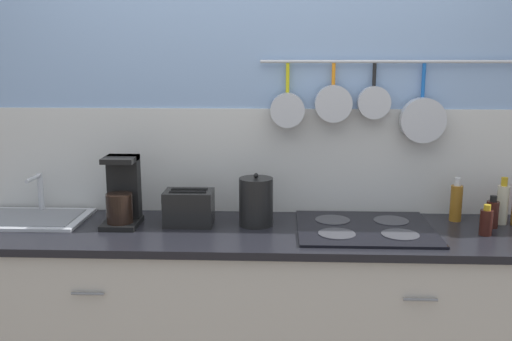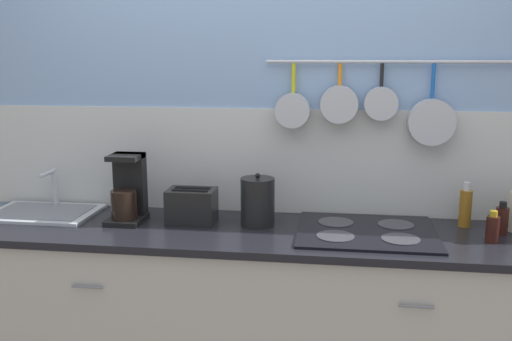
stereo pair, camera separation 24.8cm
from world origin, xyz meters
name	(u,v)px [view 1 (the left image)]	position (x,y,z in m)	size (l,w,h in m)	color
wall_back	(259,142)	(0.00, 0.35, 1.28)	(7.20, 0.16, 2.60)	#84A3CC
cabinet_base	(255,326)	(0.00, 0.00, 0.45)	(2.78, 0.60, 0.89)	#B7B2A8
countertop	(255,234)	(0.00, 0.00, 0.91)	(2.82, 0.62, 0.03)	black
sink_basin	(31,217)	(-1.10, 0.11, 0.94)	(0.53, 0.37, 0.21)	#B7BABF
coffee_maker	(122,196)	(-0.63, 0.07, 1.06)	(0.17, 0.21, 0.33)	black
toaster	(189,208)	(-0.32, 0.07, 1.01)	(0.24, 0.16, 0.17)	black
kettle	(255,202)	(0.00, 0.08, 1.04)	(0.16, 0.16, 0.25)	black
cooktop	(365,228)	(0.51, 0.03, 0.93)	(0.62, 0.54, 0.01)	black
bottle_hot_sauce	(456,202)	(0.97, 0.19, 1.02)	(0.06, 0.06, 0.21)	#8C5919
bottle_vinegar	(486,222)	(1.04, -0.03, 0.99)	(0.06, 0.06, 0.14)	#33140F
bottle_dish_soap	(492,214)	(1.10, 0.09, 0.99)	(0.06, 0.06, 0.15)	#33140F
bottle_cooking_wine	(502,203)	(1.17, 0.15, 1.03)	(0.05, 0.05, 0.23)	#BFB799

